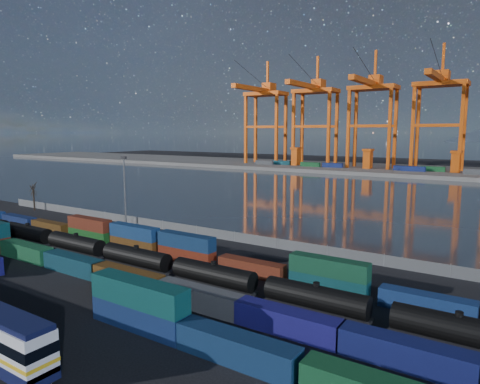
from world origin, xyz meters
The scene contains 12 objects.
ground centered at (0.00, 0.00, 0.00)m, with size 700.00×700.00×0.00m, color black.
harbor_water centered at (0.00, 105.00, 0.01)m, with size 700.00×700.00×0.00m, color #29323B.
far_quay centered at (0.00, 210.00, 1.00)m, with size 700.00×70.00×2.00m, color #514F4C.
container_row_mid centered at (-16.28, -2.31, 1.78)m, with size 141.77×2.55×5.44m.
container_row_north centered at (-0.26, 11.98, 1.87)m, with size 140.47×2.28×4.87m.
tanker_string centered at (-2.75, 3.89, 2.08)m, with size 106.47×2.89×4.14m.
waterfront_fence centered at (0.00, 28.00, 1.00)m, with size 160.12×0.12×2.20m.
bare_tree centered at (-67.79, 25.71, 4.08)m, with size 2.09×2.18×8.18m.
yard_light_mast centered at (-30.00, 26.00, 9.30)m, with size 1.60×0.40×16.60m.
gantry_cranes centered at (-7.50, 203.19, 41.81)m, with size 201.23×50.36×68.20m.
quay_containers centered at (-11.00, 195.46, 3.30)m, with size 172.58×10.99×2.60m.
straddle_carriers centered at (-2.50, 200.00, 7.82)m, with size 140.00×7.00×11.10m.
Camera 1 is at (47.81, -42.58, 22.04)m, focal length 32.00 mm.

